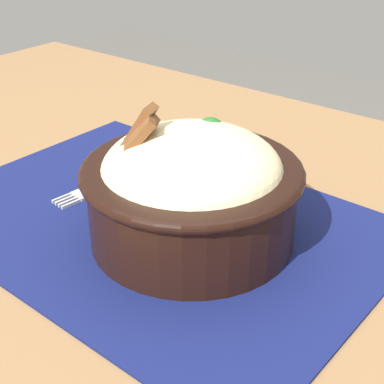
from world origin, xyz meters
TOP-DOWN VIEW (x-y plane):
  - table at (0.00, 0.00)m, footprint 1.34×0.87m
  - placemat at (0.02, -0.02)m, footprint 0.47×0.34m
  - bowl at (-0.03, -0.02)m, footprint 0.24×0.24m
  - fork at (0.11, -0.03)m, footprint 0.03×0.13m

SIDE VIEW (x-z plane):
  - table at x=0.00m, z-range 0.31..1.08m
  - placemat at x=0.02m, z-range 0.77..0.77m
  - fork at x=0.11m, z-range 0.77..0.78m
  - bowl at x=-0.03m, z-range 0.76..0.89m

